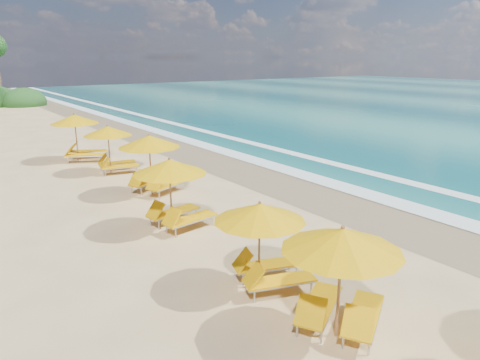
% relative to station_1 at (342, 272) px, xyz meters
% --- Properties ---
extents(ground, '(160.00, 160.00, 0.00)m').
position_rel_station_1_xyz_m(ground, '(2.70, 7.26, -1.36)').
color(ground, '#D5B97D').
rests_on(ground, ground).
extents(wet_sand, '(4.00, 160.00, 0.01)m').
position_rel_station_1_xyz_m(wet_sand, '(6.70, 7.26, -1.36)').
color(wet_sand, '#836E4E').
rests_on(wet_sand, ground).
extents(surf_foam, '(4.00, 160.00, 0.01)m').
position_rel_station_1_xyz_m(surf_foam, '(9.40, 7.26, -1.33)').
color(surf_foam, white).
rests_on(surf_foam, ground).
extents(station_1, '(3.26, 3.26, 2.43)m').
position_rel_station_1_xyz_m(station_1, '(0.00, 0.00, 0.00)').
color(station_1, olive).
rests_on(station_1, ground).
extents(station_2, '(2.87, 2.81, 2.25)m').
position_rel_station_1_xyz_m(station_2, '(-0.05, 2.35, -0.10)').
color(station_2, olive).
rests_on(station_2, ground).
extents(station_3, '(2.86, 2.71, 2.44)m').
position_rel_station_1_xyz_m(station_3, '(0.02, 7.17, 0.01)').
color(station_3, olive).
rests_on(station_3, ground).
extents(station_4, '(3.32, 3.29, 2.56)m').
position_rel_station_1_xyz_m(station_4, '(1.13, 11.19, 0.07)').
color(station_4, olive).
rests_on(station_4, ground).
extents(station_5, '(2.87, 2.75, 2.37)m').
position_rel_station_1_xyz_m(station_5, '(1.01, 15.62, -0.03)').
color(station_5, olive).
rests_on(station_5, ground).
extents(station_6, '(3.47, 3.47, 2.61)m').
position_rel_station_1_xyz_m(station_6, '(0.50, 19.21, 0.10)').
color(station_6, olive).
rests_on(station_6, ground).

